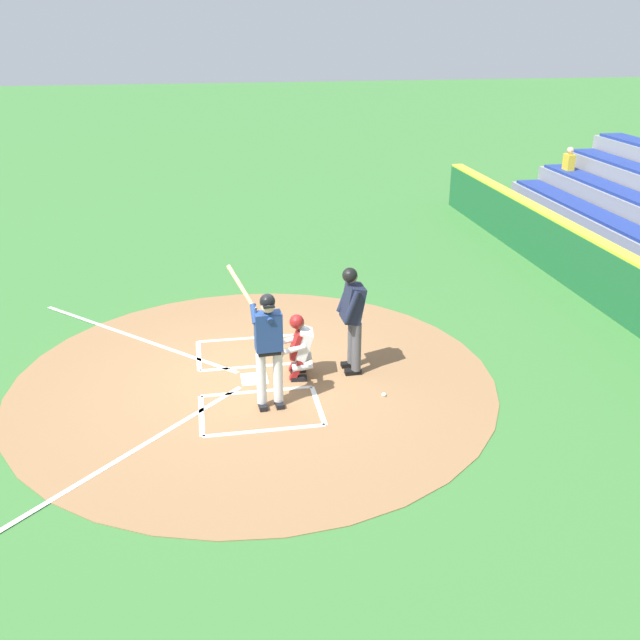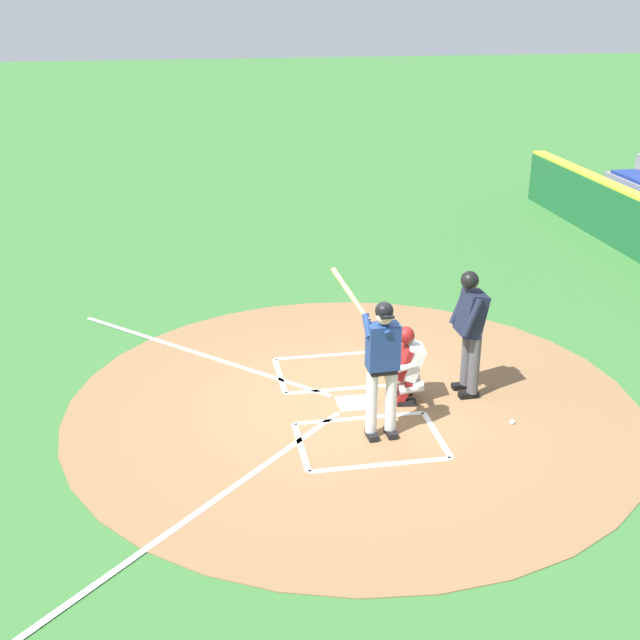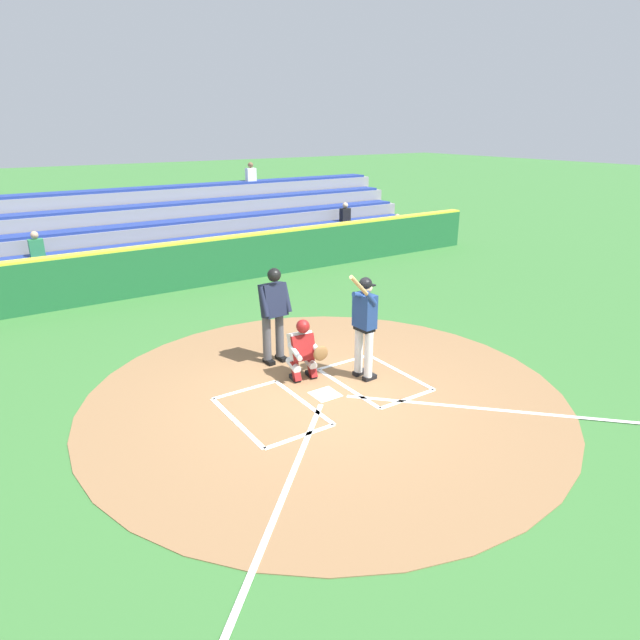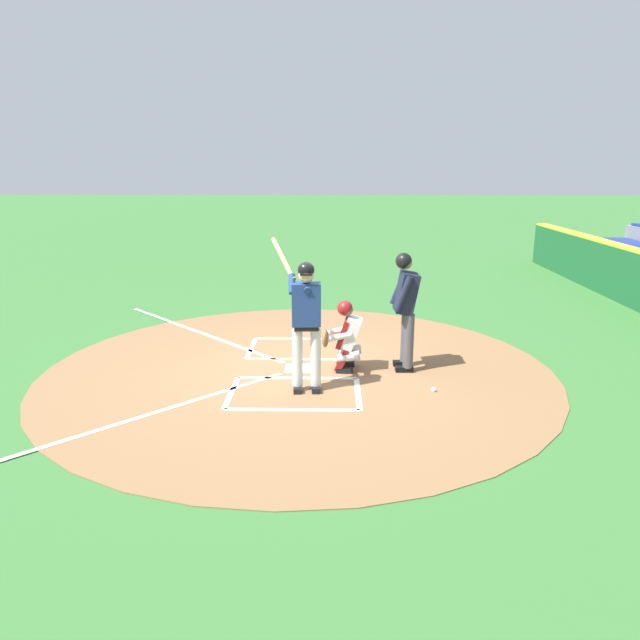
{
  "view_description": "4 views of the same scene",
  "coord_description": "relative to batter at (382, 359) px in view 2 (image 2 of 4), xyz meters",
  "views": [
    {
      "loc": [
        -10.54,
        0.75,
        5.56
      ],
      "look_at": [
        -0.22,
        -1.08,
        1.09
      ],
      "focal_mm": 39.75,
      "sensor_mm": 36.0,
      "label": 1
    },
    {
      "loc": [
        -10.09,
        2.24,
        5.46
      ],
      "look_at": [
        0.45,
        0.39,
        1.12
      ],
      "focal_mm": 46.34,
      "sensor_mm": 36.0,
      "label": 2
    },
    {
      "loc": [
        4.71,
        6.9,
        4.32
      ],
      "look_at": [
        -0.49,
        -0.89,
        0.99
      ],
      "focal_mm": 31.04,
      "sensor_mm": 36.0,
      "label": 3
    },
    {
      "loc": [
        -8.79,
        -0.53,
        3.12
      ],
      "look_at": [
        -0.33,
        -0.35,
        0.9
      ],
      "focal_mm": 32.76,
      "sensor_mm": 36.0,
      "label": 4
    }
  ],
  "objects": [
    {
      "name": "ground_plane",
      "position": [
        0.93,
        0.16,
        -1.1
      ],
      "size": [
        120.0,
        120.0,
        0.0
      ],
      "primitive_type": "plane",
      "color": "#387033"
    },
    {
      "name": "dirt_circle",
      "position": [
        0.93,
        0.16,
        -1.09
      ],
      "size": [
        8.0,
        8.0,
        0.01
      ],
      "primitive_type": "cylinder",
      "color": "olive",
      "rests_on": "ground"
    },
    {
      "name": "home_plate_and_chalk",
      "position": [
        0.93,
        1.04,
        -1.08
      ],
      "size": [
        7.93,
        4.91,
        0.01
      ],
      "color": "white",
      "rests_on": "dirt_circle"
    },
    {
      "name": "batter",
      "position": [
        0.0,
        0.0,
        0.0
      ],
      "size": [
        0.91,
        0.76,
        2.13
      ],
      "color": "silver",
      "rests_on": "ground"
    },
    {
      "name": "catcher",
      "position": [
        0.89,
        -0.58,
        -0.51
      ],
      "size": [
        0.59,
        0.65,
        1.13
      ],
      "color": "black",
      "rests_on": "ground"
    },
    {
      "name": "plate_umpire",
      "position": [
        0.96,
        -1.51,
        -0.02
      ],
      "size": [
        0.59,
        0.42,
        1.86
      ],
      "color": "#4C4C51",
      "rests_on": "ground"
    },
    {
      "name": "baseball",
      "position": [
        -0.02,
        -1.83,
        -1.06
      ],
      "size": [
        0.07,
        0.07,
        0.07
      ],
      "primitive_type": "sphere",
      "color": "white",
      "rests_on": "ground"
    }
  ]
}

